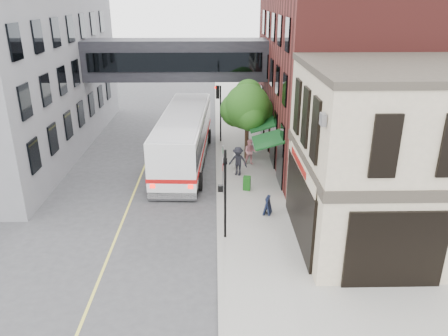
{
  "coord_description": "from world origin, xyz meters",
  "views": [
    {
      "loc": [
        -0.07,
        -16.61,
        11.17
      ],
      "look_at": [
        0.38,
        3.56,
        3.15
      ],
      "focal_mm": 35.0,
      "sensor_mm": 36.0,
      "label": 1
    }
  ],
  "objects_px": {
    "pedestrian_a": "(237,161)",
    "pedestrian_b": "(250,152)",
    "bus": "(184,136)",
    "sandwich_board": "(268,205)",
    "newspaper_box": "(247,183)",
    "pedestrian_c": "(238,161)"
  },
  "relations": [
    {
      "from": "pedestrian_a",
      "to": "bus",
      "type": "bearing_deg",
      "value": 137.92
    },
    {
      "from": "bus",
      "to": "sandwich_board",
      "type": "height_order",
      "value": "bus"
    },
    {
      "from": "pedestrian_c",
      "to": "newspaper_box",
      "type": "relative_size",
      "value": 2.26
    },
    {
      "from": "pedestrian_a",
      "to": "pedestrian_b",
      "type": "bearing_deg",
      "value": 45.77
    },
    {
      "from": "pedestrian_c",
      "to": "sandwich_board",
      "type": "bearing_deg",
      "value": -54.83
    },
    {
      "from": "pedestrian_a",
      "to": "pedestrian_b",
      "type": "distance_m",
      "value": 1.73
    },
    {
      "from": "bus",
      "to": "pedestrian_a",
      "type": "xyz_separation_m",
      "value": [
        3.6,
        -2.36,
        -1.01
      ]
    },
    {
      "from": "newspaper_box",
      "to": "sandwich_board",
      "type": "xyz_separation_m",
      "value": [
        0.89,
        -3.17,
        0.07
      ]
    },
    {
      "from": "pedestrian_a",
      "to": "sandwich_board",
      "type": "height_order",
      "value": "pedestrian_a"
    },
    {
      "from": "pedestrian_b",
      "to": "newspaper_box",
      "type": "distance_m",
      "value": 4.29
    },
    {
      "from": "pedestrian_c",
      "to": "bus",
      "type": "bearing_deg",
      "value": 164.08
    },
    {
      "from": "newspaper_box",
      "to": "sandwich_board",
      "type": "height_order",
      "value": "sandwich_board"
    },
    {
      "from": "pedestrian_a",
      "to": "sandwich_board",
      "type": "bearing_deg",
      "value": -85.97
    },
    {
      "from": "bus",
      "to": "newspaper_box",
      "type": "height_order",
      "value": "bus"
    },
    {
      "from": "bus",
      "to": "pedestrian_b",
      "type": "xyz_separation_m",
      "value": [
        4.6,
        -0.95,
        -0.93
      ]
    },
    {
      "from": "bus",
      "to": "pedestrian_b",
      "type": "relative_size",
      "value": 7.33
    },
    {
      "from": "newspaper_box",
      "to": "pedestrian_c",
      "type": "bearing_deg",
      "value": 112.94
    },
    {
      "from": "bus",
      "to": "sandwich_board",
      "type": "xyz_separation_m",
      "value": [
        4.96,
        -8.34,
        -1.34
      ]
    },
    {
      "from": "pedestrian_b",
      "to": "sandwich_board",
      "type": "relative_size",
      "value": 1.81
    },
    {
      "from": "bus",
      "to": "sandwich_board",
      "type": "distance_m",
      "value": 9.79
    },
    {
      "from": "pedestrian_a",
      "to": "sandwich_board",
      "type": "relative_size",
      "value": 1.65
    },
    {
      "from": "pedestrian_b",
      "to": "newspaper_box",
      "type": "bearing_deg",
      "value": -91.89
    }
  ]
}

